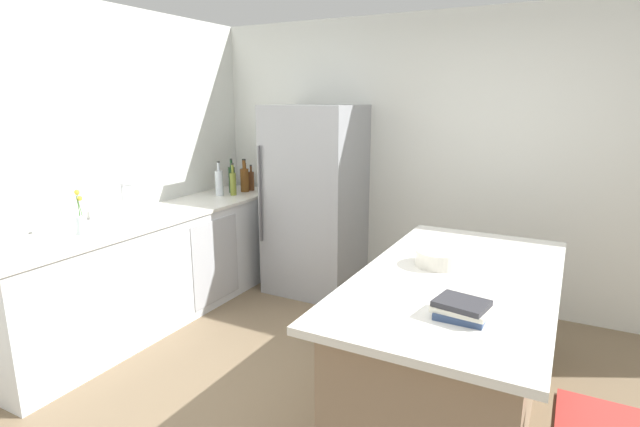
# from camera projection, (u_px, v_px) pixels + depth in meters

# --- Properties ---
(wall_rear) EXTENTS (6.00, 0.10, 2.60)m
(wall_rear) POSITION_uv_depth(u_px,v_px,m) (452.00, 162.00, 4.38)
(wall_rear) COLOR silver
(wall_rear) RESTS_ON ground_plane
(wall_left) EXTENTS (0.10, 6.00, 2.60)m
(wall_left) POSITION_uv_depth(u_px,v_px,m) (46.00, 176.00, 3.56)
(wall_left) COLOR silver
(wall_left) RESTS_ON ground_plane
(counter_run_left) EXTENTS (0.67, 2.91, 0.92)m
(counter_run_left) POSITION_uv_depth(u_px,v_px,m) (159.00, 265.00, 4.15)
(counter_run_left) COLOR silver
(counter_run_left) RESTS_ON ground_plane
(kitchen_island) EXTENTS (1.03, 1.96, 0.90)m
(kitchen_island) POSITION_uv_depth(u_px,v_px,m) (453.00, 348.00, 2.79)
(kitchen_island) COLOR #8E755B
(kitchen_island) RESTS_ON ground_plane
(refrigerator) EXTENTS (0.83, 0.74, 1.80)m
(refrigerator) POSITION_uv_depth(u_px,v_px,m) (315.00, 200.00, 4.66)
(refrigerator) COLOR #93969B
(refrigerator) RESTS_ON ground_plane
(sink_faucet) EXTENTS (0.15, 0.05, 0.30)m
(sink_faucet) POSITION_uv_depth(u_px,v_px,m) (124.00, 200.00, 3.81)
(sink_faucet) COLOR silver
(sink_faucet) RESTS_ON counter_run_left
(flower_vase) EXTENTS (0.08, 0.08, 0.32)m
(flower_vase) POSITION_uv_depth(u_px,v_px,m) (81.00, 220.00, 3.41)
(flower_vase) COLOR silver
(flower_vase) RESTS_ON counter_run_left
(vinegar_bottle) EXTENTS (0.06, 0.06, 0.27)m
(vinegar_bottle) POSITION_uv_depth(u_px,v_px,m) (245.00, 178.00, 5.20)
(vinegar_bottle) COLOR #994C23
(vinegar_bottle) RESTS_ON counter_run_left
(syrup_bottle) EXTENTS (0.06, 0.06, 0.27)m
(syrup_bottle) POSITION_uv_depth(u_px,v_px,m) (251.00, 180.00, 5.05)
(syrup_bottle) COLOR #5B3319
(syrup_bottle) RESTS_ON counter_run_left
(whiskey_bottle) EXTENTS (0.09, 0.09, 0.34)m
(whiskey_bottle) POSITION_uv_depth(u_px,v_px,m) (245.00, 179.00, 4.98)
(whiskey_bottle) COLOR brown
(whiskey_bottle) RESTS_ON counter_run_left
(wine_bottle) EXTENTS (0.07, 0.07, 0.35)m
(wine_bottle) POSITION_uv_depth(u_px,v_px,m) (232.00, 179.00, 4.92)
(wine_bottle) COLOR #19381E
(wine_bottle) RESTS_ON counter_run_left
(olive_oil_bottle) EXTENTS (0.06, 0.06, 0.32)m
(olive_oil_bottle) POSITION_uv_depth(u_px,v_px,m) (233.00, 183.00, 4.80)
(olive_oil_bottle) COLOR olive
(olive_oil_bottle) RESTS_ON counter_run_left
(soda_bottle) EXTENTS (0.08, 0.08, 0.34)m
(soda_bottle) POSITION_uv_depth(u_px,v_px,m) (219.00, 182.00, 4.78)
(soda_bottle) COLOR silver
(soda_bottle) RESTS_ON counter_run_left
(cookbook_stack) EXTENTS (0.25, 0.21, 0.08)m
(cookbook_stack) POSITION_uv_depth(u_px,v_px,m) (461.00, 309.00, 2.16)
(cookbook_stack) COLOR #334770
(cookbook_stack) RESTS_ON kitchen_island
(mixing_bowl) EXTENTS (0.28, 0.28, 0.09)m
(mixing_bowl) POSITION_uv_depth(u_px,v_px,m) (439.00, 258.00, 2.83)
(mixing_bowl) COLOR silver
(mixing_bowl) RESTS_ON kitchen_island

